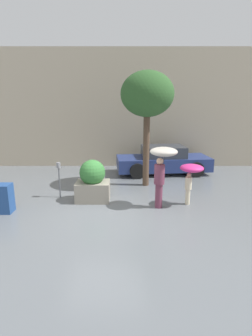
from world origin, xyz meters
TOP-DOWN VIEW (x-y plane):
  - ground_plane at (0.00, 0.00)m, footprint 40.00×40.00m
  - building_facade at (0.00, 6.50)m, footprint 18.00×0.30m
  - planter_box at (-0.50, 1.15)m, footprint 1.14×0.88m
  - person_adult at (1.78, 0.57)m, footprint 0.87×0.87m
  - person_child at (2.75, 0.73)m, footprint 0.75×0.75m
  - parked_car_near at (2.43, 4.84)m, footprint 4.52×2.21m
  - street_tree at (1.46, 2.92)m, footprint 2.05×2.05m
  - parking_meter at (-1.72, 1.46)m, footprint 0.14×0.14m
  - newspaper_box at (-3.11, 0.13)m, footprint 0.50×0.44m

SIDE VIEW (x-z plane):
  - ground_plane at x=0.00m, z-range 0.00..0.00m
  - newspaper_box at x=-3.11m, z-range 0.00..0.90m
  - parked_car_near at x=2.43m, z-range -0.04..1.28m
  - planter_box at x=-0.50m, z-range -0.04..1.40m
  - parking_meter at x=-1.72m, z-range 0.28..1.56m
  - person_child at x=2.75m, z-range 0.43..1.82m
  - person_adult at x=1.78m, z-range 0.50..2.46m
  - building_facade at x=0.00m, z-range 0.00..6.00m
  - street_tree at x=1.46m, z-range 1.33..5.84m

